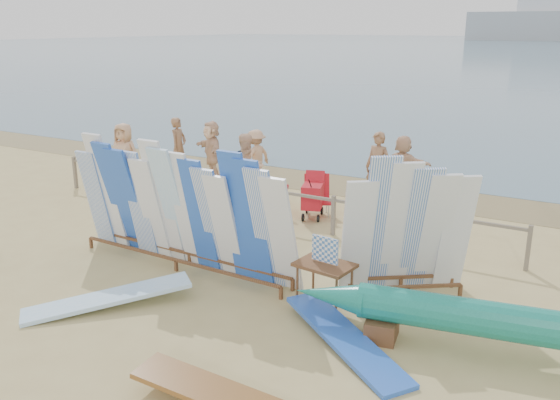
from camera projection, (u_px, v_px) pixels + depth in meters
The scene contains 20 objects.
ground at pixel (175, 263), 11.52m from camera, with size 160.00×160.00×0.00m, color tan.
wet_sand_strip at pixel (330, 182), 17.53m from camera, with size 40.00×2.60×0.01m, color olive.
distant_ship at pixel (551, 21), 165.91m from camera, with size 45.00×8.00×14.00m.
fence at pixel (255, 195), 13.84m from camera, with size 12.08×0.08×0.90m.
main_surfboard_rack at pixel (180, 212), 11.01m from camera, with size 4.97×0.86×2.48m.
side_surfboard_rack at pixel (407, 233), 9.89m from camera, with size 2.11×1.70×2.51m.
outrigger_canoe at pixel (499, 323), 8.11m from camera, with size 5.84×1.48×0.83m.
vendor_table at pixel (324, 283), 9.67m from camera, with size 0.99×0.76×1.21m.
flat_board_d at pixel (345, 345), 8.58m from camera, with size 0.56×2.70×0.07m, color blue.
flat_board_b at pixel (109, 307), 9.76m from camera, with size 0.56×2.70×0.07m, color #9ACEF7.
beach_chair_left at pixel (275, 206), 14.36m from camera, with size 0.55×0.57×0.77m.
beach_chair_right at pixel (317, 203), 14.40m from camera, with size 0.85×0.86×0.97m.
stroller at pixel (313, 200), 14.14m from camera, with size 0.76×0.92×1.09m.
beachgoer_7 at pixel (377, 167), 15.29m from camera, with size 0.67×0.37×1.84m, color #8C6042.
beachgoer_11 at pixel (212, 150), 17.73m from camera, with size 1.60×0.52×1.73m, color beige.
beachgoer_1 at pixel (179, 146), 18.13m from camera, with size 0.64×0.35×1.77m, color #8C6042.
beachgoer_3 at pixel (256, 157), 17.13m from camera, with size 1.02×0.42×1.58m, color tan.
beachgoer_2 at pixel (248, 169), 15.07m from camera, with size 0.89×0.43×1.84m, color beige.
beachgoer_5 at pixel (403, 165), 16.03m from camera, with size 1.51×0.49×1.63m, color beige.
beachgoer_0 at pixel (125, 156), 16.59m from camera, with size 0.90×0.43×1.85m, color tan.
Camera 1 is at (7.04, -8.30, 4.46)m, focal length 38.00 mm.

